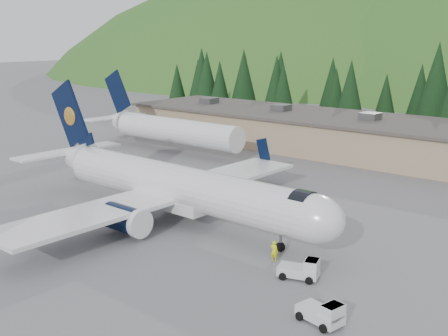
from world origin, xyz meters
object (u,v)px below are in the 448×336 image
(second_airliner, at_px, (163,128))
(airliner, at_px, (173,186))
(baggage_tug_a, at_px, (302,270))
(terminal_building, at_px, (337,133))
(baggage_tug_b, at_px, (323,314))
(ramp_worker, at_px, (274,251))

(second_airliner, bearing_deg, airliner, -42.66)
(baggage_tug_a, relative_size, terminal_building, 0.04)
(airliner, xyz_separation_m, baggage_tug_a, (16.04, -3.43, -2.55))
(baggage_tug_a, relative_size, baggage_tug_b, 1.03)
(second_airliner, relative_size, ramp_worker, 17.02)
(baggage_tug_b, distance_m, terminal_building, 52.17)
(ramp_worker, bearing_deg, baggage_tug_b, 132.44)
(second_airliner, bearing_deg, baggage_tug_b, -34.19)
(terminal_building, xyz_separation_m, ramp_worker, (16.66, -40.08, -1.81))
(baggage_tug_a, bearing_deg, terminal_building, 97.27)
(airliner, distance_m, terminal_building, 38.19)
(baggage_tug_a, distance_m, baggage_tug_b, 6.41)
(baggage_tug_b, bearing_deg, second_airliner, 157.04)
(baggage_tug_b, xyz_separation_m, ramp_worker, (-7.72, 6.01, 0.14))
(second_airliner, height_order, terminal_building, second_airliner)
(airliner, xyz_separation_m, ramp_worker, (12.71, -2.09, -2.42))
(airliner, height_order, ramp_worker, airliner)
(airliner, relative_size, baggage_tug_b, 11.99)
(baggage_tug_b, height_order, terminal_building, terminal_building)
(terminal_building, bearing_deg, second_airliner, -141.22)
(baggage_tug_a, bearing_deg, second_airliner, 129.02)
(baggage_tug_b, bearing_deg, airliner, 169.59)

